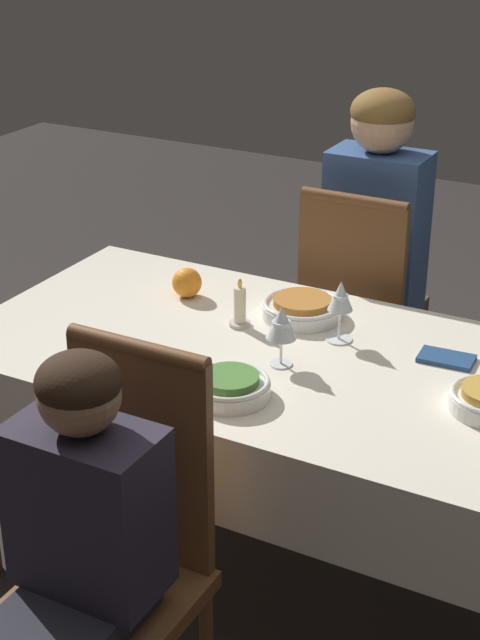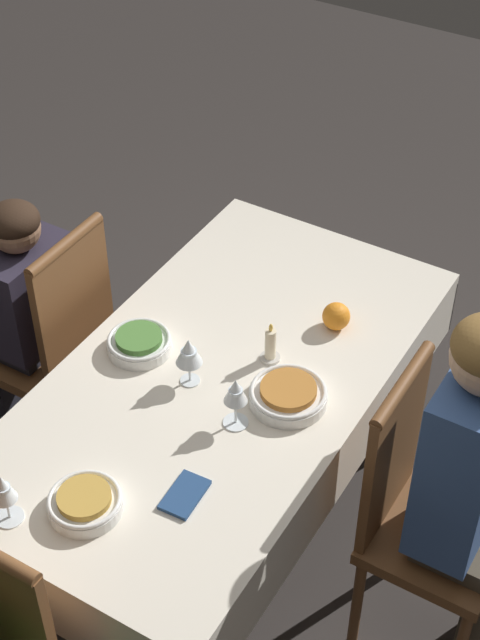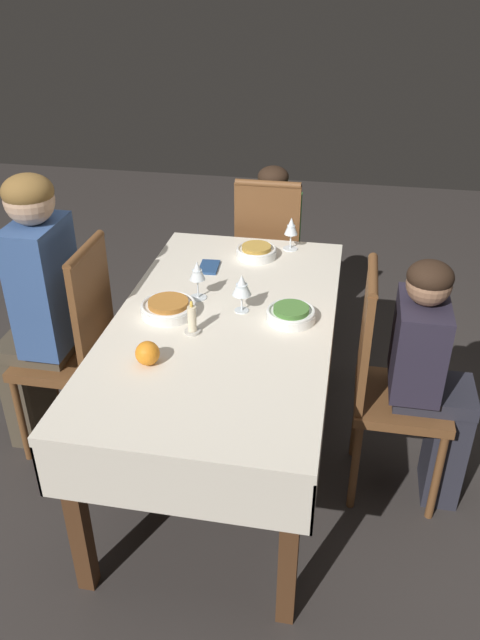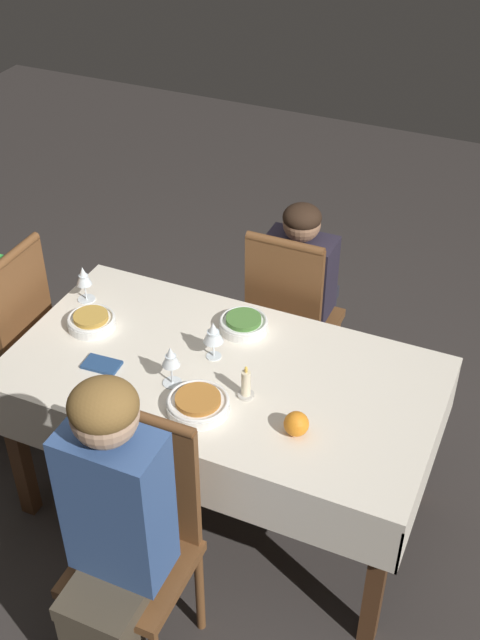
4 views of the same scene
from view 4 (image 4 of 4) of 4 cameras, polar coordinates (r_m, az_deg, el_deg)
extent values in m
plane|color=#332D2B|center=(3.46, -1.08, -12.80)|extent=(8.00, 8.00, 0.00)
cube|color=silver|center=(2.95, -1.24, -3.86)|extent=(1.58, 0.85, 0.04)
cube|color=silver|center=(3.32, 1.81, -1.05)|extent=(1.58, 0.01, 0.20)
cube|color=silver|center=(2.77, -4.91, -10.94)|extent=(1.58, 0.01, 0.20)
cube|color=silver|center=(2.88, 13.41, -9.69)|extent=(0.01, 0.85, 0.20)
cube|color=silver|center=(3.36, -13.52, -1.73)|extent=(0.01, 0.85, 0.20)
cube|color=#4C2D19|center=(3.31, 13.06, -8.16)|extent=(0.06, 0.06, 0.69)
cube|color=#4C2D19|center=(3.70, -9.07, -1.83)|extent=(0.06, 0.06, 0.69)
cube|color=#4C2D19|center=(2.84, 9.67, -17.61)|extent=(0.06, 0.06, 0.69)
cube|color=#4C2D19|center=(3.29, -15.46, -8.90)|extent=(0.06, 0.06, 0.69)
cube|color=brown|center=(2.72, -7.64, -17.19)|extent=(0.36, 0.36, 0.04)
cube|color=brown|center=(2.60, -6.27, -10.99)|extent=(0.34, 0.03, 0.50)
cylinder|color=brown|center=(2.42, -6.67, -6.99)|extent=(0.33, 0.04, 0.04)
cylinder|color=brown|center=(2.90, -11.73, -20.96)|extent=(0.03, 0.03, 0.43)
cylinder|color=brown|center=(3.04, -8.40, -16.56)|extent=(0.03, 0.03, 0.43)
cylinder|color=brown|center=(2.94, -2.88, -18.68)|extent=(0.03, 0.03, 0.43)
cube|color=brown|center=(3.62, 3.90, -0.35)|extent=(0.36, 0.36, 0.04)
cube|color=brown|center=(3.33, 3.08, 1.76)|extent=(0.34, 0.03, 0.50)
cylinder|color=brown|center=(3.19, 3.22, 5.46)|extent=(0.33, 0.04, 0.04)
cylinder|color=brown|center=(3.85, 6.75, -2.38)|extent=(0.03, 0.03, 0.43)
cylinder|color=brown|center=(3.92, 2.43, -1.23)|extent=(0.03, 0.03, 0.43)
cylinder|color=brown|center=(3.62, 5.19, -5.27)|extent=(0.03, 0.03, 0.43)
cylinder|color=brown|center=(3.70, 0.63, -3.98)|extent=(0.03, 0.03, 0.43)
cube|color=brown|center=(3.63, -16.67, -2.04)|extent=(0.36, 0.36, 0.04)
cube|color=brown|center=(3.37, -15.25, 0.81)|extent=(0.03, 0.34, 0.50)
cylinder|color=brown|center=(3.23, -15.96, 4.41)|extent=(0.04, 0.33, 0.04)
cylinder|color=brown|center=(3.94, -16.52, -2.77)|extent=(0.03, 0.03, 0.43)
cylinder|color=brown|center=(3.78, -12.78, -4.04)|extent=(0.03, 0.03, 0.43)
cylinder|color=brown|center=(3.61, -15.55, -6.99)|extent=(0.03, 0.03, 0.43)
cube|color=#4C4233|center=(2.63, -9.01, -18.32)|extent=(0.24, 0.31, 0.06)
cube|color=#38568E|center=(2.44, -8.65, -12.82)|extent=(0.30, 0.18, 0.54)
sphere|color=#D6A884|center=(2.17, -9.52, -6.67)|extent=(0.19, 0.19, 0.19)
ellipsoid|color=brown|center=(2.15, -9.60, -6.03)|extent=(0.19, 0.19, 0.13)
cube|color=#282833|center=(3.90, 4.79, -1.22)|extent=(0.23, 0.14, 0.47)
cube|color=#282833|center=(3.68, 4.54, 1.24)|extent=(0.24, 0.31, 0.06)
cube|color=#282333|center=(3.49, 4.23, 3.26)|extent=(0.30, 0.18, 0.36)
sphere|color=#9E7051|center=(3.36, 4.42, 6.88)|extent=(0.16, 0.16, 0.16)
ellipsoid|color=black|center=(3.34, 4.45, 7.29)|extent=(0.16, 0.16, 0.11)
cylinder|color=white|center=(2.77, -3.00, -6.08)|extent=(0.22, 0.22, 0.04)
torus|color=white|center=(2.76, -3.01, -5.74)|extent=(0.21, 0.21, 0.01)
cylinder|color=#B2702D|center=(2.75, -3.01, -5.65)|extent=(0.16, 0.16, 0.02)
cylinder|color=white|center=(2.89, -4.83, -4.47)|extent=(0.07, 0.07, 0.00)
cylinder|color=white|center=(2.86, -4.87, -3.82)|extent=(0.01, 0.01, 0.08)
cone|color=white|center=(2.81, -4.96, -2.58)|extent=(0.07, 0.07, 0.08)
cylinder|color=white|center=(2.82, -4.94, -2.83)|extent=(0.04, 0.04, 0.04)
cylinder|color=white|center=(3.12, 0.25, -0.37)|extent=(0.19, 0.19, 0.04)
torus|color=white|center=(3.10, 0.25, -0.05)|extent=(0.19, 0.19, 0.01)
cylinder|color=#4C7F38|center=(3.10, 0.25, 0.04)|extent=(0.14, 0.14, 0.02)
cylinder|color=white|center=(3.00, -1.88, -2.58)|extent=(0.06, 0.06, 0.00)
cylinder|color=white|center=(2.97, -1.89, -2.03)|extent=(0.01, 0.01, 0.07)
cone|color=white|center=(2.92, -1.92, -0.86)|extent=(0.08, 0.08, 0.08)
cylinder|color=white|center=(2.93, -1.91, -1.12)|extent=(0.05, 0.05, 0.04)
cylinder|color=white|center=(3.18, -10.51, -0.19)|extent=(0.19, 0.19, 0.04)
torus|color=white|center=(3.17, -10.55, 0.12)|extent=(0.19, 0.19, 0.01)
cylinder|color=gold|center=(3.17, -10.56, 0.21)|extent=(0.14, 0.14, 0.02)
cylinder|color=white|center=(3.34, -10.85, 1.47)|extent=(0.07, 0.07, 0.00)
cylinder|color=white|center=(3.32, -10.93, 2.01)|extent=(0.01, 0.01, 0.07)
cone|color=white|center=(3.28, -11.08, 3.12)|extent=(0.06, 0.06, 0.08)
cylinder|color=white|center=(3.29, -11.05, 2.88)|extent=(0.04, 0.04, 0.04)
cylinder|color=beige|center=(2.83, 0.42, -5.35)|extent=(0.06, 0.06, 0.01)
cylinder|color=beige|center=(2.79, 0.43, -4.52)|extent=(0.03, 0.03, 0.10)
ellipsoid|color=#F9C64C|center=(2.75, 0.43, -3.55)|extent=(0.01, 0.01, 0.03)
sphere|color=orange|center=(2.68, 4.03, -7.38)|extent=(0.09, 0.09, 0.09)
cube|color=navy|center=(2.99, -9.81, -3.15)|extent=(0.14, 0.09, 0.01)
camera|label=1|loc=(4.52, -2.37, 27.08)|focal=55.00mm
camera|label=2|loc=(2.81, -53.93, 25.29)|focal=55.00mm
camera|label=3|loc=(2.78, 47.01, 11.22)|focal=35.00mm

